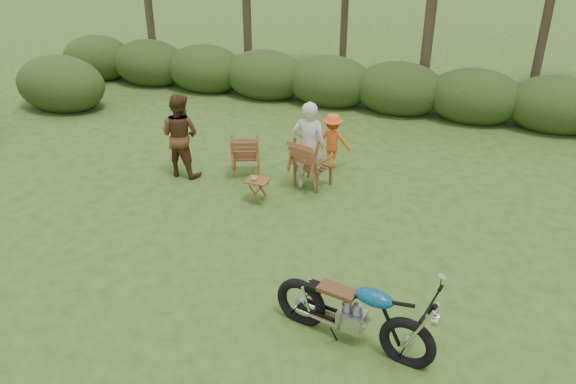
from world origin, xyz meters
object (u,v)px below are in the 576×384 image
(cup, at_px, (254,178))
(adult_a, at_px, (308,187))
(child, at_px, (331,166))
(lawn_chair_left, at_px, (246,173))
(motorcycle, at_px, (350,340))
(lawn_chair_right, at_px, (313,185))
(adult_b, at_px, (184,174))
(side_table, at_px, (258,191))

(cup, xyz_separation_m, adult_a, (0.77, 0.97, -0.51))
(child, bearing_deg, lawn_chair_left, 22.68)
(motorcycle, distance_m, lawn_chair_right, 4.66)
(lawn_chair_left, relative_size, adult_b, 0.54)
(adult_a, height_order, child, adult_a)
(lawn_chair_right, distance_m, side_table, 1.33)
(lawn_chair_right, distance_m, adult_a, 0.14)
(adult_b, height_order, child, adult_b)
(side_table, distance_m, cup, 0.29)
(lawn_chair_left, bearing_deg, adult_a, 151.09)
(motorcycle, bearing_deg, child, 119.99)
(motorcycle, bearing_deg, adult_b, 152.14)
(motorcycle, xyz_separation_m, adult_b, (-4.71, 3.79, 0.00))
(cup, xyz_separation_m, child, (0.94, 2.13, -0.51))
(motorcycle, xyz_separation_m, adult_a, (-1.98, 4.12, 0.00))
(side_table, distance_m, child, 2.28)
(lawn_chair_right, bearing_deg, cup, 70.86)
(side_table, bearing_deg, lawn_chair_left, 123.99)
(child, bearing_deg, cup, 57.80)
(motorcycle, height_order, cup, motorcycle)
(cup, distance_m, child, 2.38)
(lawn_chair_right, bearing_deg, side_table, 71.31)
(child, bearing_deg, adult_a, 73.60)
(side_table, bearing_deg, adult_b, 163.29)
(lawn_chair_right, relative_size, adult_a, 0.57)
(lawn_chair_right, xyz_separation_m, lawn_chair_left, (-1.52, 0.04, 0.00))
(lawn_chair_right, relative_size, child, 0.85)
(side_table, bearing_deg, adult_a, 51.93)
(adult_a, distance_m, adult_b, 2.75)
(side_table, xyz_separation_m, adult_a, (0.73, 0.93, -0.24))
(lawn_chair_left, height_order, adult_b, adult_b)
(side_table, bearing_deg, child, 66.92)
(cup, bearing_deg, lawn_chair_left, 121.16)
(motorcycle, relative_size, lawn_chair_right, 2.06)
(motorcycle, distance_m, child, 5.57)
(lawn_chair_right, height_order, cup, cup)
(lawn_chair_left, height_order, child, child)
(child, bearing_deg, side_table, 58.44)
(side_table, relative_size, adult_a, 0.26)
(lawn_chair_left, distance_m, side_table, 1.34)
(lawn_chair_left, distance_m, cup, 1.43)
(lawn_chair_left, relative_size, cup, 8.54)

